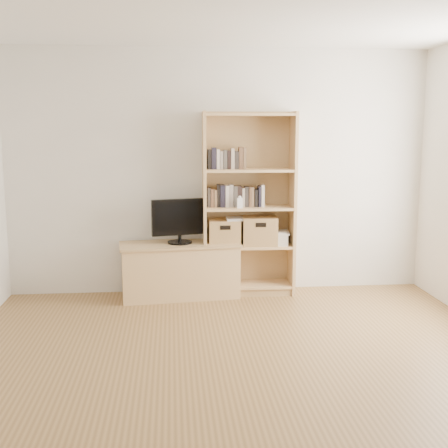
{
  "coord_description": "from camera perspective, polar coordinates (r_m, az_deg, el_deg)",
  "views": [
    {
      "loc": [
        -0.51,
        -3.51,
        1.78
      ],
      "look_at": [
        -0.0,
        1.9,
        0.84
      ],
      "focal_mm": 45.0,
      "sensor_mm": 36.0,
      "label": 1
    }
  ],
  "objects": [
    {
      "name": "front_wall",
      "position": [
        1.23,
        20.26,
        -13.8
      ],
      "size": [
        4.5,
        0.02,
        2.6
      ],
      "primitive_type": "cube",
      "color": "white",
      "rests_on": "floor"
    },
    {
      "name": "floor",
      "position": [
        3.97,
        2.72,
        -16.85
      ],
      "size": [
        4.5,
        5.0,
        0.01
      ],
      "primitive_type": "cube",
      "color": "brown",
      "rests_on": "ground"
    },
    {
      "name": "books_row_upper",
      "position": [
        5.9,
        0.45,
        6.57
      ],
      "size": [
        0.37,
        0.14,
        0.2
      ],
      "primitive_type": "cube",
      "rotation": [
        0.0,
        0.0,
        0.02
      ],
      "color": "#342E2B",
      "rests_on": "bookshelf"
    },
    {
      "name": "baby_monitor",
      "position": [
        5.83,
        1.6,
        2.14
      ],
      "size": [
        0.06,
        0.04,
        0.11
      ],
      "primitive_type": "cube",
      "rotation": [
        0.0,
        0.0,
        0.07
      ],
      "color": "white",
      "rests_on": "bookshelf"
    },
    {
      "name": "basket_left",
      "position": [
        5.97,
        0.04,
        -0.86
      ],
      "size": [
        0.34,
        0.28,
        0.27
      ],
      "primitive_type": "cube",
      "rotation": [
        0.0,
        0.0,
        -0.03
      ],
      "color": "#A8844C",
      "rests_on": "bookshelf"
    },
    {
      "name": "tv_stand",
      "position": [
        5.98,
        -4.48,
        -4.78
      ],
      "size": [
        1.25,
        0.57,
        0.55
      ],
      "primitive_type": "cube",
      "rotation": [
        0.0,
        0.0,
        0.1
      ],
      "color": "tan",
      "rests_on": "floor"
    },
    {
      "name": "basket_right",
      "position": [
        6.0,
        3.64,
        -0.68
      ],
      "size": [
        0.38,
        0.32,
        0.3
      ],
      "primitive_type": "cube",
      "rotation": [
        0.0,
        0.0,
        -0.07
      ],
      "color": "#A8844C",
      "rests_on": "bookshelf"
    },
    {
      "name": "laptop",
      "position": [
        5.95,
        1.68,
        0.54
      ],
      "size": [
        0.3,
        0.21,
        0.02
      ],
      "primitive_type": "cube",
      "rotation": [
        0.0,
        0.0,
        -0.01
      ],
      "color": "silver",
      "rests_on": "basket_left"
    },
    {
      "name": "bookshelf",
      "position": [
        5.95,
        2.53,
        1.99
      ],
      "size": [
        0.98,
        0.36,
        1.94
      ],
      "primitive_type": "cube",
      "rotation": [
        0.0,
        0.0,
        -0.02
      ],
      "color": "tan",
      "rests_on": "floor"
    },
    {
      "name": "television",
      "position": [
        5.86,
        -4.54,
        0.26
      ],
      "size": [
        0.58,
        0.17,
        0.46
      ],
      "primitive_type": "cube",
      "rotation": [
        0.0,
        0.0,
        0.22
      ],
      "color": "black",
      "rests_on": "tv_stand"
    },
    {
      "name": "magazine_stack",
      "position": [
        6.05,
        5.66,
        -1.49
      ],
      "size": [
        0.22,
        0.29,
        0.12
      ],
      "primitive_type": "cube",
      "rotation": [
        0.0,
        0.0,
        -0.18
      ],
      "color": "silver",
      "rests_on": "bookshelf"
    },
    {
      "name": "back_wall",
      "position": [
        6.05,
        -0.51,
        5.26
      ],
      "size": [
        4.5,
        0.02,
        2.6
      ],
      "primitive_type": "cube",
      "color": "white",
      "rests_on": "floor"
    },
    {
      "name": "books_row_mid",
      "position": [
        5.96,
        2.51,
        2.92
      ],
      "size": [
        0.88,
        0.2,
        0.23
      ],
      "primitive_type": "cube",
      "rotation": [
        0.0,
        0.0,
        -0.03
      ],
      "color": "#342E2B",
      "rests_on": "bookshelf"
    }
  ]
}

